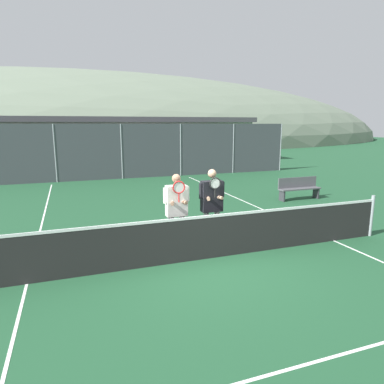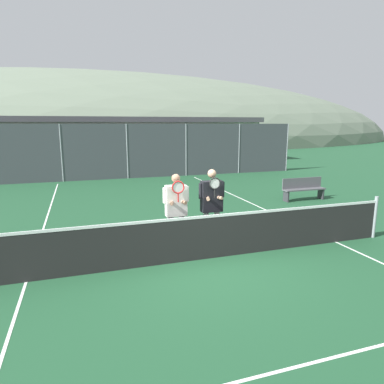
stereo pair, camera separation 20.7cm
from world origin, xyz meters
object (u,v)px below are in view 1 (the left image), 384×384
Objects in this scene: player_center_left at (212,203)px; bench_courtside at (299,188)px; car_center at (177,155)px; player_leftmost at (177,207)px; car_left_of_center at (91,158)px.

bench_courtside is (5.25, 3.76, -0.64)m from player_center_left.
player_center_left is 0.42× the size of car_center.
player_leftmost is 14.71m from car_center.
player_leftmost is at bearing -148.38° from bench_courtside.
car_left_of_center is 5.30m from car_center.
car_center is (5.30, 0.14, 0.01)m from car_left_of_center.
car_center is at bearing 99.59° from bench_courtside.
player_center_left is at bearing -144.38° from bench_courtside.
player_leftmost is at bearing -86.11° from car_left_of_center.
car_left_of_center is (-0.95, 13.91, -0.17)m from player_leftmost.
player_center_left is at bearing -0.79° from player_leftmost.
player_center_left is 14.04m from car_left_of_center.
player_leftmost is 0.39× the size of car_left_of_center.
car_center is (4.35, 14.05, -0.16)m from player_leftmost.
car_left_of_center reaches higher than bench_courtside.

